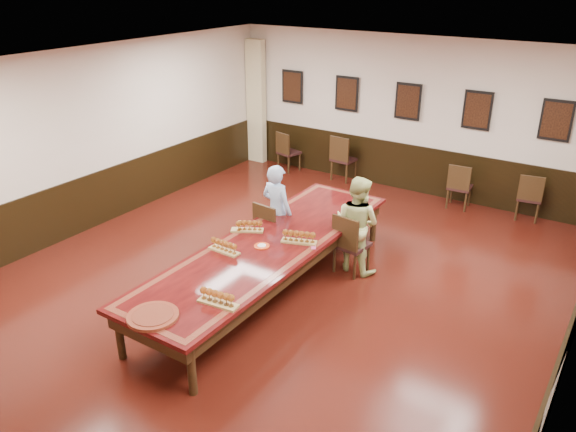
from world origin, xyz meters
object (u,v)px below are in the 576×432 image
Objects in this scene: chair_man at (273,229)px; spare_chair_b at (344,157)px; chair_woman at (352,243)px; spare_chair_a at (289,151)px; spare_chair_d at (530,196)px; person_man at (277,211)px; spare_chair_c at (460,186)px; person_woman at (357,224)px; carved_platter at (153,316)px; conference_table at (269,252)px.

chair_man is 4.00m from spare_chair_b.
spare_chair_a is (-3.46, 3.50, -0.03)m from chair_woman.
spare_chair_d is at bearing -123.06° from chair_man.
spare_chair_b reaches higher than chair_woman.
person_man is (-1.30, -0.16, 0.29)m from chair_woman.
spare_chair_d is (1.27, 0.17, -0.00)m from spare_chair_c.
spare_chair_c is 0.59× the size of person_woman.
spare_chair_b reaches higher than chair_man.
person_woman is at bearing 53.63° from spare_chair_d.
conference_table is at bearing 89.36° from carved_platter.
chair_man is 4.19m from spare_chair_c.
spare_chair_b is 0.66× the size of person_man.
spare_chair_c is at bearing -166.10° from spare_chair_a.
conference_table is at bearing 134.43° from spare_chair_a.
spare_chair_d is 0.59× the size of person_man.
conference_table is (0.53, -0.98, -0.17)m from person_man.
chair_man reaches higher than spare_chair_d.
person_woman reaches higher than conference_table.
spare_chair_a is at bearing -5.35° from spare_chair_c.
spare_chair_a is 0.91× the size of spare_chair_b.
chair_man is at bearing 134.06° from spare_chair_a.
person_woman is at bearing 149.94° from spare_chair_a.
chair_man is 1.05× the size of spare_chair_a.
chair_woman is at bearing -166.86° from person_man.
conference_table is (-0.78, -1.25, -0.16)m from person_woman.
spare_chair_b is 1.11× the size of spare_chair_c.
carved_platter is at bearing -90.64° from conference_table.
person_woman is at bearing 125.15° from spare_chair_b.
carved_platter is at bearing 83.40° from chair_woman.
conference_table is at bearing 109.94° from spare_chair_b.
conference_table is at bearing 64.60° from person_woman.
spare_chair_c is 4.11m from person_man.
conference_table is at bearing 68.71° from spare_chair_c.
spare_chair_b is 3.94m from spare_chair_d.
carved_platter is (1.30, -7.05, 0.26)m from spare_chair_b.
chair_woman is 1.08× the size of spare_chair_d.
chair_woman is 1.63× the size of carved_platter.
spare_chair_a is (-2.16, 3.77, -0.02)m from chair_man.
spare_chair_d is at bearing -123.72° from person_man.
chair_woman reaches higher than conference_table.
chair_woman is 0.20× the size of conference_table.
spare_chair_c is (2.67, -0.18, -0.05)m from spare_chair_b.
spare_chair_a is 0.19× the size of conference_table.
chair_man is at bearing 58.18° from spare_chair_c.
spare_chair_c is 0.18× the size of conference_table.
chair_woman reaches higher than carved_platter.
person_woman reaches higher than chair_man.
conference_table is 8.25× the size of carved_platter.
spare_chair_d is (5.32, 0.14, -0.01)m from spare_chair_a.
person_man is at bearing 106.24° from spare_chair_b.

